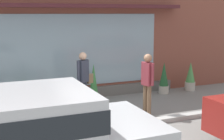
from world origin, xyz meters
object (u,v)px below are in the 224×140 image
potted_plant_window_right (164,79)px  parked_car_silver (25,140)px  potted_plant_window_center (26,95)px  pedestrian_passerby (147,79)px  pedestrian_with_handbag (84,76)px  potted_plant_near_hydrant (94,83)px  potted_plant_doorstep (190,77)px  fire_hydrant (68,105)px

potted_plant_window_right → parked_car_silver: bearing=-138.5°
potted_plant_window_center → parked_car_silver: bearing=-98.9°
pedestrian_passerby → parked_car_silver: bearing=116.8°
potted_plant_window_center → pedestrian_with_handbag: bearing=-32.8°
pedestrian_with_handbag → potted_plant_window_center: bearing=112.5°
potted_plant_near_hydrant → potted_plant_doorstep: bearing=0.0°
fire_hydrant → parked_car_silver: (-1.67, -3.55, 0.57)m
parked_car_silver → potted_plant_window_right: bearing=41.9°
pedestrian_passerby → parked_car_silver: pedestrian_passerby is taller
pedestrian_passerby → potted_plant_doorstep: size_ratio=1.62×
potted_plant_doorstep → potted_plant_window_right: potted_plant_window_right is taller
pedestrian_passerby → parked_car_silver: size_ratio=0.42×
potted_plant_doorstep → parked_car_silver: bearing=-143.6°
parked_car_silver → potted_plant_window_right: parked_car_silver is taller
pedestrian_with_handbag → potted_plant_doorstep: size_ratio=1.62×
potted_plant_near_hydrant → potted_plant_doorstep: size_ratio=1.15×
fire_hydrant → pedestrian_passerby: pedestrian_passerby is taller
fire_hydrant → pedestrian_with_handbag: bearing=43.5°
potted_plant_doorstep → potted_plant_window_right: 1.16m
potted_plant_doorstep → potted_plant_window_right: (-1.16, -0.03, 0.04)m
parked_car_silver → potted_plant_window_center: parked_car_silver is taller
parked_car_silver → potted_plant_doorstep: 8.38m
fire_hydrant → potted_plant_near_hydrant: size_ratio=0.65×
parked_car_silver → potted_plant_near_hydrant: 5.77m
pedestrian_with_handbag → pedestrian_passerby: (1.48, -1.16, 0.01)m
pedestrian_passerby → potted_plant_near_hydrant: 2.19m
parked_car_silver → potted_plant_doorstep: (6.73, 4.96, -0.45)m
fire_hydrant → potted_plant_window_right: bearing=19.6°
pedestrian_with_handbag → potted_plant_near_hydrant: (0.61, 0.80, -0.42)m
parked_car_silver → potted_plant_window_right: (5.57, 4.94, -0.41)m
pedestrian_with_handbag → potted_plant_window_right: (3.25, 0.77, -0.47)m
pedestrian_passerby → fire_hydrant: bearing=64.2°
parked_car_silver → pedestrian_with_handbag: bearing=61.2°
fire_hydrant → potted_plant_near_hydrant: 1.90m
pedestrian_with_handbag → potted_plant_near_hydrant: pedestrian_with_handbag is taller
potted_plant_near_hydrant → pedestrian_passerby: bearing=-65.9°
potted_plant_doorstep → potted_plant_window_center: 5.94m
fire_hydrant → parked_car_silver: 3.96m
pedestrian_with_handbag → potted_plant_window_center: (-1.52, 0.98, -0.63)m
pedestrian_with_handbag → potted_plant_doorstep: bearing=-24.4°
fire_hydrant → parked_car_silver: size_ratio=0.19×
pedestrian_with_handbag → potted_plant_window_center: 1.91m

